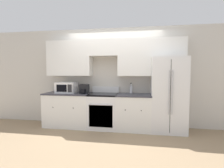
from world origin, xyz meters
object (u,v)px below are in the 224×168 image
(refrigerator, at_px, (168,94))
(microwave, at_px, (67,88))
(oven_range, at_px, (103,111))
(bottle, at_px, (131,89))

(refrigerator, height_order, microwave, refrigerator)
(oven_range, xyz_separation_m, microwave, (-1.00, 0.02, 0.58))
(refrigerator, bearing_deg, bottle, 168.02)
(refrigerator, xyz_separation_m, microwave, (-2.60, -0.01, 0.13))
(oven_range, bearing_deg, microwave, 178.62)
(microwave, bearing_deg, bottle, 6.92)
(refrigerator, xyz_separation_m, bottle, (-0.91, 0.19, 0.10))
(microwave, bearing_deg, oven_range, -1.38)
(oven_range, height_order, bottle, bottle)
(microwave, bearing_deg, refrigerator, 0.29)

